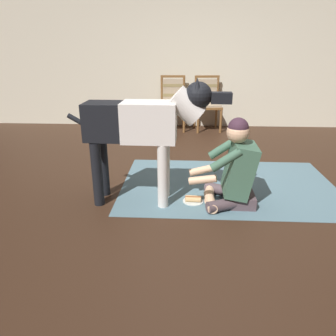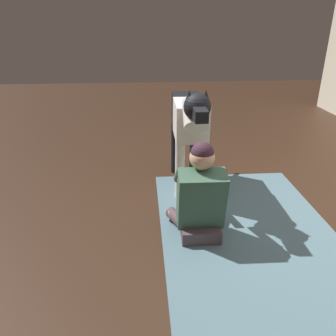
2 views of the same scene
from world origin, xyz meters
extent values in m
plane|color=#362216|center=(0.00, 0.00, 0.00)|extent=(15.12, 15.12, 0.00)
cube|color=slate|center=(0.16, -0.03, 0.00)|extent=(2.39, 1.58, 0.01)
cube|color=#514147|center=(0.23, -0.48, 0.06)|extent=(0.25, 0.34, 0.12)
cylinder|color=#514147|center=(0.07, -0.63, 0.07)|extent=(0.41, 0.26, 0.11)
cylinder|color=#EFBB93|center=(-0.08, -0.56, 0.06)|extent=(0.11, 0.36, 0.09)
cylinder|color=#514147|center=(0.07, -0.33, 0.07)|extent=(0.41, 0.27, 0.11)
cylinder|color=#EFBB93|center=(-0.08, -0.39, 0.06)|extent=(0.13, 0.37, 0.09)
cube|color=#3E644F|center=(0.19, -0.48, 0.37)|extent=(0.31, 0.41, 0.54)
cylinder|color=#3E644F|center=(0.03, -0.65, 0.52)|extent=(0.29, 0.09, 0.24)
cylinder|color=#EFBB93|center=(-0.17, -0.60, 0.30)|extent=(0.28, 0.12, 0.12)
cylinder|color=#3E644F|center=(0.04, -0.30, 0.52)|extent=(0.29, 0.09, 0.24)
cylinder|color=#EFBB93|center=(-0.16, -0.35, 0.30)|extent=(0.28, 0.11, 0.12)
sphere|color=#EFBB93|center=(0.14, -0.48, 0.74)|extent=(0.21, 0.21, 0.21)
sphere|color=#3D2533|center=(0.14, -0.48, 0.77)|extent=(0.19, 0.19, 0.19)
cylinder|color=silver|center=(-0.54, -0.35, 0.32)|extent=(0.10, 0.10, 0.63)
cylinder|color=silver|center=(-0.55, -0.58, 0.32)|extent=(0.10, 0.10, 0.63)
cylinder|color=black|center=(-1.18, -0.34, 0.32)|extent=(0.10, 0.10, 0.63)
cylinder|color=black|center=(-1.18, -0.57, 0.32)|extent=(0.10, 0.10, 0.63)
cube|color=silver|center=(-0.68, -0.47, 0.82)|extent=(0.51, 0.34, 0.37)
cube|color=black|center=(-1.07, -0.46, 0.82)|extent=(0.44, 0.32, 0.35)
cylinder|color=silver|center=(-0.34, -0.47, 0.97)|extent=(0.37, 0.24, 0.36)
sphere|color=black|center=(-0.23, -0.47, 1.06)|extent=(0.25, 0.25, 0.25)
cube|color=black|center=(-0.03, -0.48, 1.05)|extent=(0.19, 0.11, 0.10)
cone|color=black|center=(-0.24, -0.40, 1.16)|extent=(0.09, 0.09, 0.11)
cone|color=black|center=(-0.25, -0.55, 1.16)|extent=(0.09, 0.09, 0.11)
cylinder|color=black|center=(-1.30, -0.45, 0.78)|extent=(0.32, 0.05, 0.21)
cylinder|color=silver|center=(-0.25, -0.47, 0.01)|extent=(0.21, 0.21, 0.01)
cylinder|color=tan|center=(-0.25, -0.50, 0.04)|extent=(0.16, 0.05, 0.05)
cylinder|color=tan|center=(-0.25, -0.45, 0.04)|extent=(0.16, 0.05, 0.05)
cylinder|color=brown|center=(-0.25, -0.47, 0.04)|extent=(0.16, 0.04, 0.04)
camera|label=1|loc=(-0.35, -3.34, 1.47)|focal=33.67mm
camera|label=2|loc=(2.67, -0.96, 1.79)|focal=36.06mm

